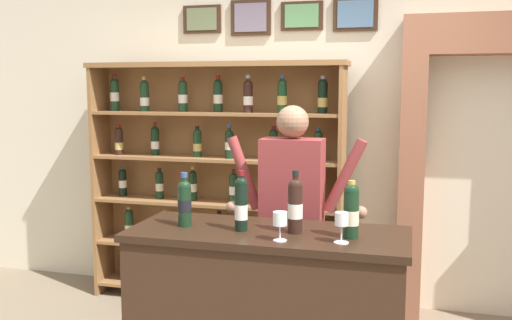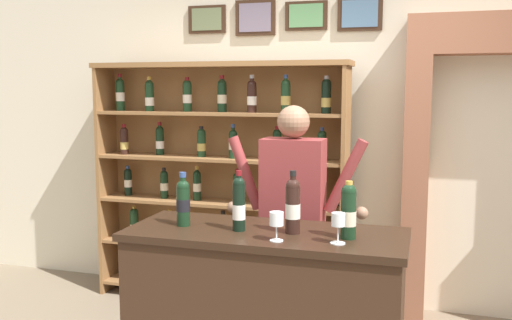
# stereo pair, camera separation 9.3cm
# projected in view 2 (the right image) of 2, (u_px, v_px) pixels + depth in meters

# --- Properties ---
(back_wall) EXTENTS (12.00, 0.19, 3.09)m
(back_wall) POSITION_uv_depth(u_px,v_px,m) (320.00, 115.00, 4.68)
(back_wall) COLOR beige
(back_wall) RESTS_ON ground
(wine_shelf) EXTENTS (2.13, 0.33, 1.97)m
(wine_shelf) POSITION_uv_depth(u_px,v_px,m) (220.00, 177.00, 4.64)
(wine_shelf) COLOR olive
(wine_shelf) RESTS_ON ground
(archway_doorway) EXTENTS (1.39, 0.45, 2.29)m
(archway_doorway) POSITION_uv_depth(u_px,v_px,m) (501.00, 153.00, 4.18)
(archway_doorway) COLOR #935B42
(archway_doorway) RESTS_ON ground
(shopkeeper) EXTENTS (0.92, 0.22, 1.66)m
(shopkeeper) POSITION_uv_depth(u_px,v_px,m) (293.00, 205.00, 3.63)
(shopkeeper) COLOR #2D3347
(shopkeeper) RESTS_ON ground
(tasting_bottle_riserva) EXTENTS (0.08, 0.08, 0.30)m
(tasting_bottle_riserva) POSITION_uv_depth(u_px,v_px,m) (183.00, 201.00, 3.13)
(tasting_bottle_riserva) COLOR black
(tasting_bottle_riserva) RESTS_ON tasting_counter
(tasting_bottle_rosso) EXTENTS (0.07, 0.07, 0.33)m
(tasting_bottle_rosso) POSITION_uv_depth(u_px,v_px,m) (239.00, 203.00, 3.02)
(tasting_bottle_rosso) COLOR black
(tasting_bottle_rosso) RESTS_ON tasting_counter
(tasting_bottle_super_tuscan) EXTENTS (0.08, 0.08, 0.33)m
(tasting_bottle_super_tuscan) POSITION_uv_depth(u_px,v_px,m) (293.00, 205.00, 2.96)
(tasting_bottle_super_tuscan) COLOR black
(tasting_bottle_super_tuscan) RESTS_ON tasting_counter
(tasting_bottle_bianco) EXTENTS (0.08, 0.08, 0.30)m
(tasting_bottle_bianco) POSITION_uv_depth(u_px,v_px,m) (349.00, 211.00, 2.86)
(tasting_bottle_bianco) COLOR black
(tasting_bottle_bianco) RESTS_ON tasting_counter
(wine_glass_center) EXTENTS (0.07, 0.07, 0.15)m
(wine_glass_center) POSITION_uv_depth(u_px,v_px,m) (277.00, 220.00, 2.81)
(wine_glass_center) COLOR silver
(wine_glass_center) RESTS_ON tasting_counter
(wine_glass_right) EXTENTS (0.07, 0.07, 0.15)m
(wine_glass_right) POSITION_uv_depth(u_px,v_px,m) (338.00, 222.00, 2.77)
(wine_glass_right) COLOR silver
(wine_glass_right) RESTS_ON tasting_counter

